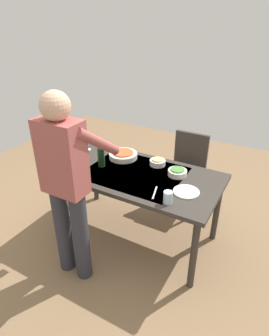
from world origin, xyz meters
The scene contains 13 objects.
ground_plane centered at (0.00, 0.00, 0.00)m, with size 6.00×6.00×0.00m, color #846647.
dining_table centered at (0.00, 0.00, 0.69)m, with size 1.67×0.85×0.77m.
chair_near centered at (-0.26, -0.81, 0.53)m, with size 0.40×0.40×0.91m.
person_server centered at (0.23, 0.69, 0.96)m, with size 0.42×0.61×1.69m.
wine_bottle centered at (0.36, 0.04, 0.88)m, with size 0.07×0.07×0.30m.
wine_glass_left centered at (0.71, -0.20, 0.88)m, with size 0.07×0.07×0.15m.
water_cup_near_left centered at (0.62, 0.33, 0.82)m, with size 0.06×0.06×0.11m, color silver.
water_cup_near_right centered at (-0.48, 0.31, 0.82)m, with size 0.08×0.08×0.11m, color silver.
serving_bowl_pasta centered at (0.26, -0.22, 0.80)m, with size 0.30×0.30×0.07m.
side_bowl_salad centered at (-0.38, -0.15, 0.80)m, with size 0.18×0.18×0.07m.
side_bowl_bread centered at (-0.13, -0.25, 0.80)m, with size 0.16×0.16×0.07m.
dinner_plate_near centered at (-0.56, 0.09, 0.78)m, with size 0.23×0.23×0.01m, color silver.
table_knife centered at (-0.33, 0.23, 0.77)m, with size 0.01×0.20×0.01m, color silver.
Camera 1 is at (-1.21, 2.16, 2.16)m, focal length 31.24 mm.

